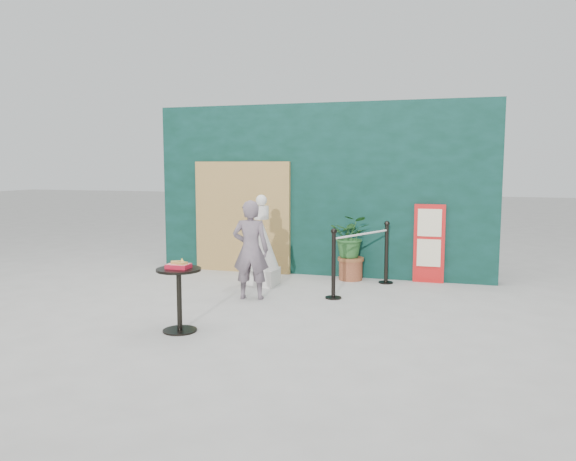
% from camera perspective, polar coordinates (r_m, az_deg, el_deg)
% --- Properties ---
extents(ground, '(60.00, 60.00, 0.00)m').
position_cam_1_polar(ground, '(7.17, -2.84, -9.05)').
color(ground, '#ADAAA5').
rests_on(ground, ground).
extents(back_wall, '(6.00, 0.30, 3.00)m').
position_cam_1_polar(back_wall, '(9.93, 3.30, 4.13)').
color(back_wall, black).
rests_on(back_wall, ground).
extents(bamboo_fence, '(1.80, 0.08, 2.00)m').
position_cam_1_polar(bamboo_fence, '(10.19, -4.67, 1.36)').
color(bamboo_fence, tan).
rests_on(bamboo_fence, ground).
extents(woman, '(0.58, 0.43, 1.44)m').
position_cam_1_polar(woman, '(8.13, -3.82, -1.97)').
color(woman, slate).
rests_on(woman, ground).
extents(menu_board, '(0.50, 0.07, 1.30)m').
position_cam_1_polar(menu_board, '(9.54, 14.14, -1.30)').
color(menu_board, red).
rests_on(menu_board, ground).
extents(statue, '(0.57, 0.57, 1.47)m').
position_cam_1_polar(statue, '(9.09, -2.70, -1.82)').
color(statue, white).
rests_on(statue, ground).
extents(cafe_table, '(0.52, 0.52, 0.75)m').
position_cam_1_polar(cafe_table, '(6.69, -11.01, -5.92)').
color(cafe_table, black).
rests_on(cafe_table, ground).
extents(food_basket, '(0.26, 0.19, 0.11)m').
position_cam_1_polar(food_basket, '(6.63, -11.04, -3.48)').
color(food_basket, red).
rests_on(food_basket, cafe_table).
extents(planter, '(0.65, 0.57, 1.11)m').
position_cam_1_polar(planter, '(9.52, 6.42, -1.20)').
color(planter, brown).
rests_on(planter, ground).
extents(stanchion_barrier, '(0.84, 1.54, 1.03)m').
position_cam_1_polar(stanchion_barrier, '(8.76, 7.48, -2.88)').
color(stanchion_barrier, black).
rests_on(stanchion_barrier, ground).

